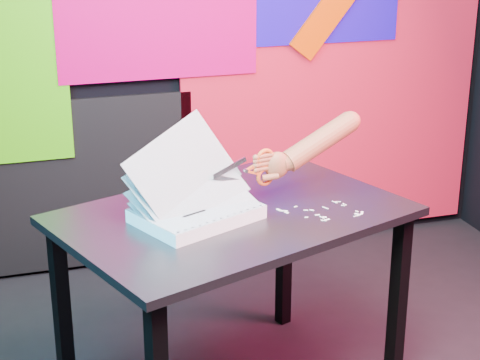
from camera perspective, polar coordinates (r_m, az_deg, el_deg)
name	(u,v)px	position (r m, az deg, el deg)	size (l,w,h in m)	color
room	(335,44)	(2.48, 6.78, 9.61)	(3.01, 3.01, 2.71)	black
backdrop	(222,73)	(3.93, -1.26, 7.63)	(2.88, 0.05, 2.08)	red
work_table	(233,237)	(2.79, -0.52, -4.09)	(1.34, 1.11, 0.75)	black
printout_stack	(196,211)	(2.67, -3.16, -2.20)	(0.48, 0.41, 0.36)	silver
scissors	(261,168)	(2.78, 1.50, 0.85)	(0.24, 0.06, 0.14)	silver
hand_forearm	(313,145)	(2.88, 5.19, 2.51)	(0.43, 0.14, 0.20)	#9A4331
paper_clippings	(323,212)	(2.76, 5.95, -2.25)	(0.28, 0.17, 0.00)	beige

